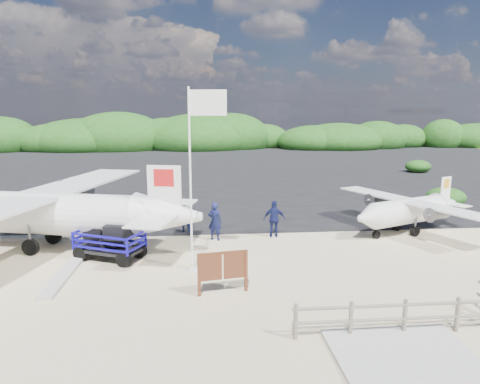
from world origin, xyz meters
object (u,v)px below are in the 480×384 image
object	(u,v)px
crew_b	(186,216)
crew_c	(274,219)
aircraft_small	(141,171)
signboard	(223,293)
crew_a	(215,221)
flagpole	(192,270)
aircraft_large	(299,171)
baggage_cart	(111,259)

from	to	relation	value
crew_b	crew_c	world-z (taller)	crew_c
crew_b	aircraft_small	world-z (taller)	crew_b
signboard	crew_a	distance (m)	6.13
flagpole	aircraft_small	bearing A→B (deg)	101.56
aircraft_small	crew_c	bearing A→B (deg)	88.88
crew_a	crew_b	distance (m)	2.06
crew_a	aircraft_small	size ratio (longest dim) A/B	0.26
crew_b	aircraft_large	world-z (taller)	aircraft_large
crew_a	flagpole	bearing A→B (deg)	98.67
aircraft_small	signboard	bearing A→B (deg)	79.78
crew_b	aircraft_small	bearing A→B (deg)	-54.58
signboard	crew_b	xyz separation A→B (m)	(-1.47, 7.56, 0.82)
flagpole	baggage_cart	bearing A→B (deg)	156.23
flagpole	crew_c	bearing A→B (deg)	46.11
crew_a	aircraft_large	bearing A→B (deg)	-88.57
signboard	crew_a	size ratio (longest dim) A/B	0.99
signboard	aircraft_large	distance (m)	30.40
flagpole	signboard	world-z (taller)	flagpole
baggage_cart	crew_b	distance (m)	4.87
aircraft_large	signboard	bearing A→B (deg)	86.81
crew_b	signboard	bearing A→B (deg)	123.24
aircraft_small	crew_a	bearing A→B (deg)	82.64
signboard	aircraft_large	xyz separation A→B (m)	(9.22, 28.97, 0.00)
crew_b	aircraft_small	size ratio (longest dim) A/B	0.23
signboard	crew_b	distance (m)	7.75
signboard	aircraft_small	distance (m)	31.21
crew_c	aircraft_small	bearing A→B (deg)	-62.55
baggage_cart	aircraft_large	distance (m)	28.66
baggage_cart	crew_b	world-z (taller)	crew_b
crew_c	aircraft_large	xyz separation A→B (m)	(6.42, 22.67, -0.89)
baggage_cart	crew_c	world-z (taller)	crew_c
crew_a	aircraft_large	world-z (taller)	aircraft_large
crew_a	aircraft_small	distance (m)	25.33
baggage_cart	crew_a	distance (m)	5.00
flagpole	aircraft_small	xyz separation A→B (m)	(-5.76, 28.16, 0.00)
signboard	crew_c	bearing A→B (deg)	56.16
baggage_cart	flagpole	distance (m)	3.67
crew_c	crew_b	bearing A→B (deg)	-10.73
signboard	crew_b	world-z (taller)	crew_b
baggage_cart	crew_c	size ratio (longest dim) A/B	1.61
flagpole	crew_c	xyz separation A→B (m)	(3.86, 4.01, 0.89)
signboard	aircraft_large	size ratio (longest dim) A/B	0.11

